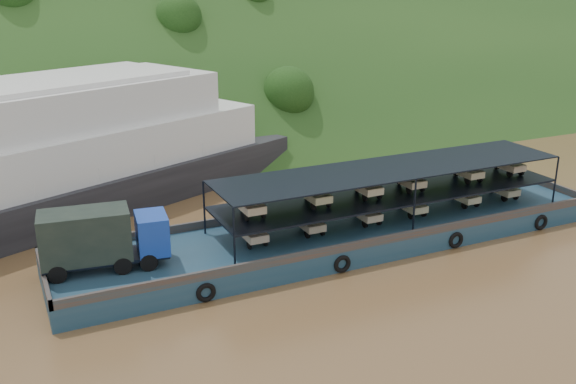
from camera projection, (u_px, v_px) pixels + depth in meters
name	position (u px, v px, depth m)	size (l,w,h in m)	color
ground	(339.00, 252.00, 38.88)	(160.00, 160.00, 0.00)	brown
hillside	(175.00, 130.00, 69.71)	(140.00, 28.00, 28.00)	#163714
cargo_barge	(326.00, 230.00, 39.15)	(35.02, 7.18, 4.54)	#15344A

